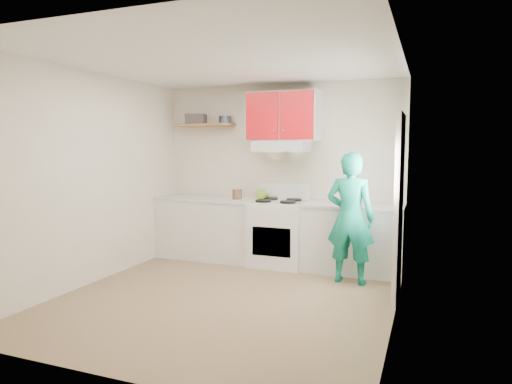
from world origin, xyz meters
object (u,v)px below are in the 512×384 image
at_px(kettle, 262,194).
at_px(person, 350,218).
at_px(crock, 237,195).
at_px(stove, 279,233).
at_px(tin, 225,120).

relative_size(kettle, person, 0.12).
xyz_separation_m(kettle, crock, (-0.36, -0.08, -0.02)).
height_order(stove, kettle, kettle).
xyz_separation_m(tin, crock, (0.27, -0.18, -1.11)).
bearing_deg(kettle, tin, 177.86).
height_order(tin, crock, tin).
bearing_deg(kettle, stove, -11.78).
relative_size(stove, kettle, 4.80).
bearing_deg(stove, person, -23.80).
bearing_deg(person, stove, -19.62).
relative_size(tin, kettle, 0.96).
distance_m(tin, person, 2.49).
bearing_deg(tin, stove, -12.94).
distance_m(kettle, crock, 0.37).
bearing_deg(kettle, crock, -160.44).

